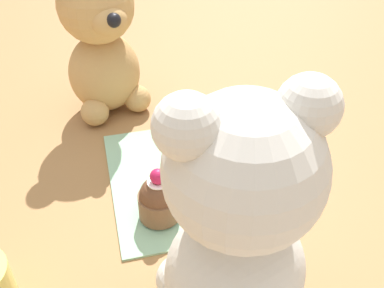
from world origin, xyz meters
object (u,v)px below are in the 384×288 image
at_px(teddy_bear_cream, 237,224).
at_px(cupcake_near_cream_bear, 159,199).
at_px(cupcake_near_tan_bear, 220,122).
at_px(teddy_bear_tan, 101,41).

relative_size(teddy_bear_cream, cupcake_near_cream_bear, 3.73).
height_order(teddy_bear_cream, cupcake_near_tan_bear, teddy_bear_cream).
bearing_deg(teddy_bear_cream, cupcake_near_tan_bear, -106.48).
bearing_deg(cupcake_near_tan_bear, cupcake_near_cream_bear, 49.14).
distance_m(teddy_bear_tan, cupcake_near_tan_bear, 0.21).
distance_m(teddy_bear_cream, teddy_bear_tan, 0.40).
xyz_separation_m(teddy_bear_tan, cupcake_near_tan_bear, (-0.15, 0.13, -0.08)).
bearing_deg(cupcake_near_tan_bear, teddy_bear_cream, 75.61).
bearing_deg(teddy_bear_cream, cupcake_near_cream_bear, -75.19).
xyz_separation_m(teddy_bear_cream, teddy_bear_tan, (0.08, -0.40, -0.01)).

